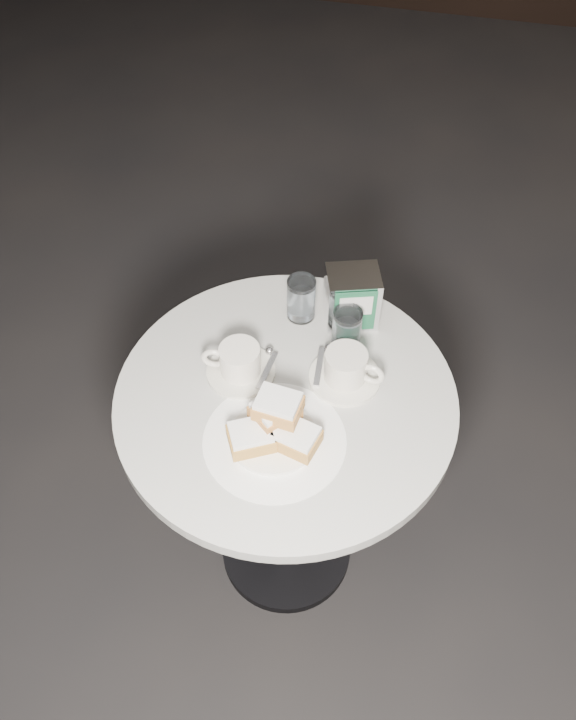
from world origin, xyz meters
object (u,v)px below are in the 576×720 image
at_px(water_glass_left, 301,299).
at_px(napkin_dispenser, 352,297).
at_px(coffee_cup_right, 346,369).
at_px(beignet_plate, 274,427).
at_px(cafe_table, 286,447).
at_px(water_glass_right, 347,330).
at_px(coffee_cup_left, 239,363).

distance_m(water_glass_left, napkin_dispenser, 0.11).
bearing_deg(water_glass_left, coffee_cup_right, -50.46).
bearing_deg(beignet_plate, napkin_dispenser, 76.33).
relative_size(cafe_table, water_glass_right, 7.46).
xyz_separation_m(cafe_table, beignet_plate, (0.00, -0.11, 0.24)).
distance_m(cafe_table, napkin_dispenser, 0.37).
relative_size(beignet_plate, coffee_cup_left, 1.20).
height_order(water_glass_right, napkin_dispenser, napkin_dispenser).
xyz_separation_m(coffee_cup_left, water_glass_right, (0.20, 0.13, 0.02)).
bearing_deg(water_glass_left, coffee_cup_left, -114.33).
bearing_deg(napkin_dispenser, cafe_table, -128.51).
xyz_separation_m(coffee_cup_left, napkin_dispenser, (0.19, 0.21, 0.03)).
distance_m(coffee_cup_right, water_glass_right, 0.09).
distance_m(water_glass_left, water_glass_right, 0.13).
height_order(beignet_plate, water_glass_left, beignet_plate).
bearing_deg(cafe_table, coffee_cup_left, 162.98).
height_order(coffee_cup_left, water_glass_right, water_glass_right).
relative_size(beignet_plate, napkin_dispenser, 1.47).
height_order(coffee_cup_right, water_glass_right, water_glass_right).
bearing_deg(coffee_cup_left, cafe_table, -25.96).
bearing_deg(beignet_plate, cafe_table, 92.51).
bearing_deg(water_glass_right, beignet_plate, -108.37).
bearing_deg(coffee_cup_left, coffee_cup_right, -0.03).
relative_size(coffee_cup_right, water_glass_left, 1.69).
distance_m(cafe_table, beignet_plate, 0.26).
distance_m(coffee_cup_left, coffee_cup_right, 0.22).
relative_size(beignet_plate, coffee_cup_right, 1.14).
bearing_deg(napkin_dispenser, coffee_cup_right, -100.88).
bearing_deg(water_glass_right, cafe_table, -120.72).
distance_m(beignet_plate, water_glass_left, 0.33).
bearing_deg(water_glass_right, water_glass_left, 149.90).
relative_size(coffee_cup_left, coffee_cup_right, 0.95).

